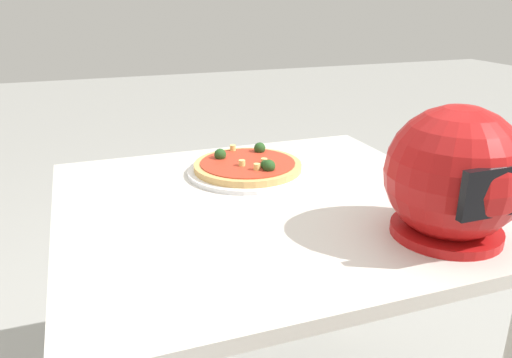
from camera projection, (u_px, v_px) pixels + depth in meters
dining_table at (265, 235)px, 1.25m from camera, size 0.98×0.94×0.75m
pizza_plate at (248, 171)px, 1.41m from camera, size 0.34×0.34×0.01m
pizza at (248, 165)px, 1.40m from camera, size 0.30×0.30×0.05m
motorcycle_helmet at (454, 176)px, 1.00m from camera, size 0.27×0.27×0.27m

